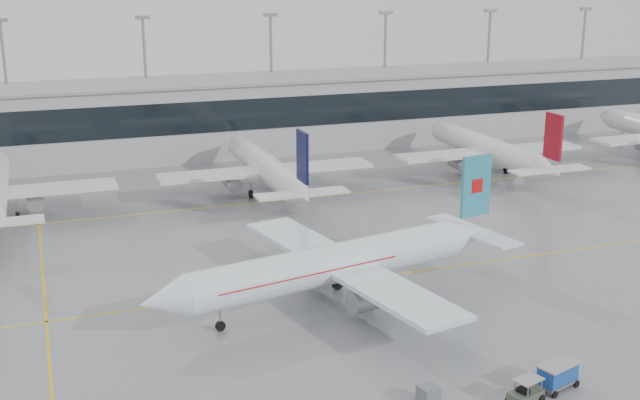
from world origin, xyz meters
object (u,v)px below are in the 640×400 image
object	(u,v)px
baggage_tug	(526,395)
gse_unit	(428,395)
baggage_cart	(558,374)
air_canada_jet	(342,262)

from	to	relation	value
baggage_tug	gse_unit	size ratio (longest dim) A/B	2.91
baggage_cart	gse_unit	xyz separation A→B (m)	(-9.96, 1.31, -0.49)
baggage_cart	gse_unit	size ratio (longest dim) A/B	2.66
air_canada_jet	baggage_cart	bearing A→B (deg)	102.37
baggage_cart	gse_unit	bearing A→B (deg)	155.33
air_canada_jet	baggage_tug	size ratio (longest dim) A/B	9.67
gse_unit	baggage_tug	bearing A→B (deg)	-33.54
air_canada_jet	baggage_cart	xyz separation A→B (m)	(9.12, -20.55, -2.69)
air_canada_jet	gse_unit	bearing A→B (deg)	75.93
baggage_cart	gse_unit	distance (m)	10.06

